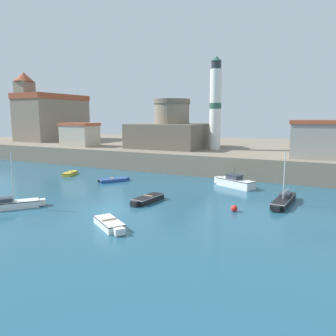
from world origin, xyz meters
The scene contains 15 objects.
ground_plane centered at (0.00, 0.00, 0.00)m, with size 200.00×200.00×0.00m, color #235670.
quay_seawall centered at (0.00, 38.40, 1.44)m, with size 120.00×40.00×2.88m, color gray.
dinghy_blue_0 centered at (-7.34, 10.37, 0.25)m, with size 2.94×3.71×0.53m.
motorboat_white_1 centered at (7.25, 14.17, 0.58)m, with size 5.36×3.43×2.37m.
dinghy_white_2 centered at (2.84, -4.04, 0.30)m, with size 3.83×2.96×0.63m.
dinghy_black_3 centered at (1.61, 3.62, 0.31)m, with size 1.68×4.43×0.64m.
sailboat_black_4 centered at (13.47, 8.72, 0.40)m, with size 1.65×6.19×5.07m.
dinghy_yellow_5 centered at (-15.65, 11.51, 0.24)m, with size 2.10×3.45×0.51m.
sailboat_white_6 centered at (-8.19, -3.86, 0.42)m, with size 4.22×4.84×5.07m.
mooring_buoy centered at (9.97, 4.21, 0.28)m, with size 0.57×0.57×0.57m, color red.
church centered at (-40.73, 32.18, 8.36)m, with size 12.33×15.67×15.12m.
fortress centered at (-8.00, 28.58, 5.61)m, with size 12.32×12.32×8.26m.
lighthouse centered at (0.00, 28.15, 10.04)m, with size 1.89×1.89×14.70m.
harbor_shed_mid_row centered at (16.00, 23.85, 5.33)m, with size 7.54×6.76×4.86m.
harbor_shed_far_end centered at (-24.00, 23.17, 4.99)m, with size 6.34×4.44×4.18m.
Camera 1 is at (17.19, -22.93, 8.17)m, focal length 35.00 mm.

